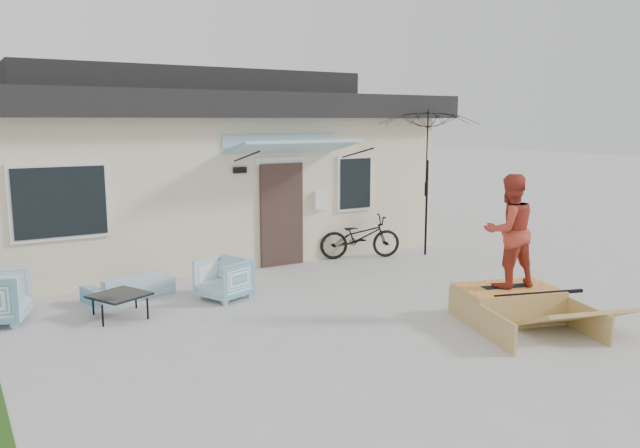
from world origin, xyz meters
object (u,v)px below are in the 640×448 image
skate_ramp (507,303)px  skateboard (506,286)px  loveseat (129,281)px  coffee_table (120,305)px  armchair_right (224,277)px  skater (509,229)px  bicycle (360,232)px  patio_umbrella (427,176)px

skate_ramp → skateboard: bearing=90.0°
skate_ramp → skateboard: skateboard is taller
loveseat → coffee_table: (-0.39, -0.98, -0.11)m
loveseat → armchair_right: bearing=132.1°
skateboard → skater: bearing=0.0°
coffee_table → skate_ramp: (4.97, -3.11, 0.06)m
skateboard → skater: size_ratio=0.45×
loveseat → skateboard: loveseat is taller
skateboard → coffee_table: bearing=165.1°
armchair_right → skater: size_ratio=0.45×
loveseat → bicycle: 5.13m
loveseat → skate_ramp: bearing=123.6°
skate_ramp → skater: bearing=90.0°
loveseat → skateboard: size_ratio=1.94×
loveseat → skater: (4.59, -4.04, 1.08)m
bicycle → patio_umbrella: patio_umbrella is taller
armchair_right → skater: 4.63m
armchair_right → bicycle: size_ratio=0.43×
patio_umbrella → skate_ramp: 4.82m
skater → patio_umbrella: bearing=-102.7°
skater → coffee_table: bearing=-18.9°
bicycle → skater: size_ratio=1.05×
bicycle → skater: (-0.50, -4.57, 0.80)m
patio_umbrella → skateboard: patio_umbrella is taller
bicycle → skateboard: 4.60m
patio_umbrella → coffee_table: bearing=-171.6°
bicycle → coffee_table: bearing=124.9°
armchair_right → coffee_table: 1.75m
armchair_right → bicycle: 4.01m
loveseat → patio_umbrella: bearing=165.8°
coffee_table → bicycle: bearing=15.3°
coffee_table → skateboard: size_ratio=0.97×
skateboard → skater: (0.00, 0.00, 0.87)m
skater → skate_ramp: bearing=85.4°
skateboard → skater: 0.87m
armchair_right → skater: skater is taller
skate_ramp → bicycle: bearing=100.9°
bicycle → patio_umbrella: bearing=-88.8°
armchair_right → skater: bearing=23.4°
armchair_right → skate_ramp: bearing=22.9°
patio_umbrella → skater: skater is taller
coffee_table → skateboard: bearing=-31.6°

